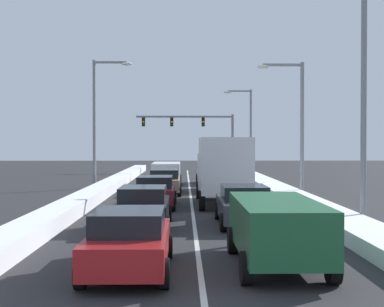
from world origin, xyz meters
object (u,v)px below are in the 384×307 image
sedan_black_center_lane_second (143,207)px  street_lamp_right_far (247,124)px  suv_green_right_lane_nearest (277,226)px  sedan_red_center_lane_nearest (129,240)px  sedan_gray_right_lane_fifth (210,174)px  street_lamp_left_mid (99,112)px  suv_white_center_lane_fifth (166,172)px  street_lamp_right_near (355,79)px  traffic_light_gantry (198,128)px  street_lamp_right_mid (295,116)px  sedan_maroon_center_lane_third (155,191)px  sedan_charcoal_right_lane_second (244,205)px  box_truck_right_lane_third (223,167)px  sedan_tan_center_lane_fourth (165,182)px  sedan_navy_right_lane_fourth (212,179)px

sedan_black_center_lane_second → street_lamp_right_far: 32.24m
suv_green_right_lane_nearest → sedan_red_center_lane_nearest: (-3.63, -0.50, -0.25)m
sedan_gray_right_lane_fifth → street_lamp_left_mid: (-7.71, -4.02, 4.42)m
suv_white_center_lane_fifth → street_lamp_right_near: bearing=-68.8°
traffic_light_gantry → street_lamp_right_mid: size_ratio=1.39×
sedan_black_center_lane_second → sedan_red_center_lane_nearest: bearing=-88.5°
street_lamp_right_mid → sedan_maroon_center_lane_third: bearing=-152.0°
sedan_charcoal_right_lane_second → sedan_gray_right_lane_fifth: 20.67m
sedan_gray_right_lane_fifth → sedan_black_center_lane_second: 21.47m
sedan_maroon_center_lane_third → street_lamp_left_mid: size_ratio=0.51×
box_truck_right_lane_third → street_lamp_right_near: (4.32, -7.37, 3.54)m
sedan_tan_center_lane_fourth → sedan_black_center_lane_second: bearing=-91.5°
sedan_maroon_center_lane_third → street_lamp_left_mid: (-4.37, 10.88, 4.42)m
traffic_light_gantry → street_lamp_right_far: street_lamp_right_far is taller
suv_green_right_lane_nearest → sedan_tan_center_lane_fourth: suv_green_right_lane_nearest is taller
sedan_gray_right_lane_fifth → suv_white_center_lane_fifth: (-3.22, -1.74, 0.25)m
sedan_charcoal_right_lane_second → sedan_gray_right_lane_fifth: bearing=90.8°
sedan_maroon_center_lane_third → suv_green_right_lane_nearest: bearing=-73.7°
sedan_maroon_center_lane_third → street_lamp_right_far: (7.33, 24.81, 4.11)m
suv_white_center_lane_fifth → street_lamp_left_mid: 6.54m
suv_green_right_lane_nearest → street_lamp_right_far: (3.63, 37.48, 3.85)m
suv_green_right_lane_nearest → sedan_gray_right_lane_fifth: bearing=90.8°
street_lamp_left_mid → box_truck_right_lane_third: bearing=-51.9°
box_truck_right_lane_third → traffic_light_gantry: bearing=90.7°
box_truck_right_lane_third → street_lamp_right_near: 9.25m
traffic_light_gantry → street_lamp_right_near: size_ratio=1.15×
sedan_gray_right_lane_fifth → suv_white_center_lane_fifth: bearing=-151.6°
traffic_light_gantry → suv_green_right_lane_nearest: bearing=-89.1°
sedan_gray_right_lane_fifth → sedan_tan_center_lane_fourth: 8.90m
sedan_red_center_lane_nearest → sedan_black_center_lane_second: (-0.18, 6.87, 0.00)m
suv_green_right_lane_nearest → street_lamp_right_far: bearing=84.5°
sedan_navy_right_lane_fourth → street_lamp_left_mid: bearing=164.4°
sedan_navy_right_lane_fourth → street_lamp_right_far: 17.07m
suv_white_center_lane_fifth → sedan_navy_right_lane_fourth: bearing=-54.7°
sedan_black_center_lane_second → street_lamp_left_mid: 18.24m
street_lamp_right_near → street_lamp_left_mid: bearing=124.9°
sedan_gray_right_lane_fifth → street_lamp_right_near: size_ratio=0.49×
street_lamp_right_near → street_lamp_right_far: street_lamp_right_near is taller
suv_white_center_lane_fifth → street_lamp_right_far: (7.21, 11.66, 3.85)m
box_truck_right_lane_third → sedan_black_center_lane_second: 8.18m
sedan_charcoal_right_lane_second → sedan_maroon_center_lane_third: size_ratio=1.00×
box_truck_right_lane_third → sedan_red_center_lane_nearest: bearing=-103.0°
traffic_light_gantry → sedan_gray_right_lane_fifth: bearing=-88.8°
sedan_red_center_lane_nearest → sedan_black_center_lane_second: bearing=91.5°
box_truck_right_lane_third → street_lamp_right_near: size_ratio=0.78×
traffic_light_gantry → street_lamp_right_far: (4.37, -7.77, 0.15)m
street_lamp_right_far → sedan_navy_right_lane_fourth: bearing=-104.3°
sedan_black_center_lane_second → street_lamp_right_far: street_lamp_right_far is taller
suv_green_right_lane_nearest → sedan_red_center_lane_nearest: size_ratio=1.09×
sedan_red_center_lane_nearest → suv_white_center_lane_fifth: bearing=89.9°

